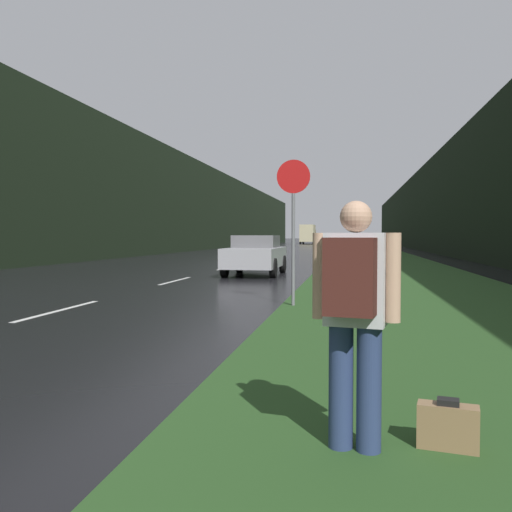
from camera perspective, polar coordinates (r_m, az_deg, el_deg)
grass_verge at (r=41.76m, az=12.14°, el=0.13°), size 6.00×240.00×0.02m
lane_stripe_b at (r=11.16m, az=-19.97°, el=-5.40°), size 0.12×3.00×0.01m
lane_stripe_c at (r=17.54m, az=-8.47°, el=-2.59°), size 0.12×3.00×0.01m
lane_stripe_d at (r=24.26m, az=-3.23°, el=-1.26°), size 0.12×3.00×0.01m
lane_stripe_e at (r=31.11m, az=-0.29°, el=-0.51°), size 0.12×3.00×0.01m
treeline_far_side at (r=54.10m, az=-6.89°, el=5.25°), size 2.00×140.00×8.79m
treeline_near_side at (r=52.32m, az=18.36°, el=4.85°), size 2.00×140.00×8.03m
stop_sign at (r=11.05m, az=3.95°, el=4.12°), size 0.68×0.07×2.98m
hitchhiker_with_backpack at (r=3.61m, az=10.31°, el=-5.53°), size 0.57×0.46×1.67m
suitcase at (r=3.99m, az=19.54°, el=-16.64°), size 0.41×0.22×0.36m
car_passing_near at (r=19.96m, az=-0.06°, el=0.14°), size 1.92×4.15×1.46m
delivery_truck at (r=97.42m, az=5.50°, el=2.33°), size 2.54×8.72×3.39m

